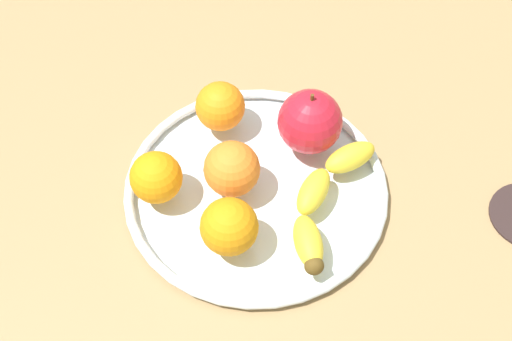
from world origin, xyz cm
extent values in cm
cube|color=#9D7D53|center=(0.00, 0.00, -2.00)|extent=(164.63, 164.63, 4.00)
cylinder|color=silver|center=(0.00, 0.00, 0.30)|extent=(30.72, 30.72, 0.60)
torus|color=silver|center=(0.00, 0.00, 1.20)|extent=(32.00, 32.00, 1.20)
ellipsoid|color=yellow|center=(-7.75, 8.92, 3.38)|extent=(7.45, 6.49, 3.16)
ellipsoid|color=yellow|center=(-1.16, 6.93, 3.38)|extent=(6.91, 3.25, 3.16)
ellipsoid|color=yellow|center=(5.37, 9.10, 3.38)|extent=(7.41, 6.60, 3.16)
ellipsoid|color=brown|center=(7.87, 10.92, 3.38)|extent=(2.92, 2.96, 2.21)
sphere|color=red|center=(-8.84, 2.97, 5.80)|extent=(8.01, 8.01, 8.01)
cylinder|color=#593819|center=(-8.84, 2.97, 10.01)|extent=(0.44, 0.44, 1.20)
sphere|color=orange|center=(1.26, -2.53, 5.15)|extent=(6.70, 6.70, 6.70)
sphere|color=orange|center=(-6.89, -8.36, 4.94)|extent=(6.29, 6.29, 6.29)
sphere|color=orange|center=(8.41, 0.82, 5.09)|extent=(6.59, 6.59, 6.59)
sphere|color=orange|center=(6.08, -9.96, 4.91)|extent=(6.23, 6.23, 6.23)
camera|label=1|loc=(44.80, 21.97, 72.73)|focal=50.55mm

